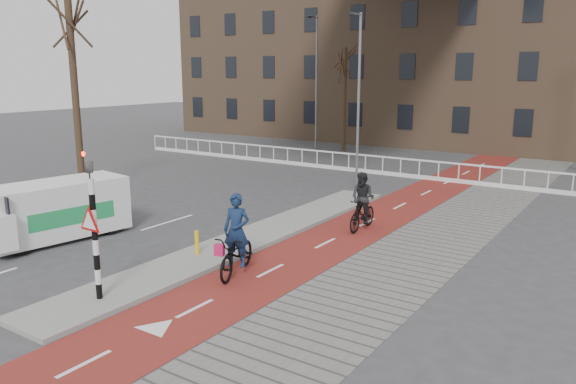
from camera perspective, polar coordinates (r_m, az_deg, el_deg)
The scene contains 15 objects.
ground at distance 15.03m, azimuth -11.04°, elevation -8.97°, with size 120.00×120.00×0.00m, color #38383A.
bike_lane at distance 22.24m, azimuth 10.29°, elevation -1.91°, with size 2.50×60.00×0.01m, color maroon.
sidewalk at distance 21.33m, azimuth 17.19°, elevation -2.89°, with size 3.00×60.00×0.01m, color slate.
curb_island at distance 18.29m, azimuth -3.77°, elevation -4.68°, with size 1.80×16.00×0.12m, color gray.
traffic_signal at distance 13.61m, azimuth -19.19°, elevation -2.90°, with size 0.80×0.80×3.68m.
bollard at distance 16.60m, azimuth -9.24°, elevation -5.10°, with size 0.12×0.12×0.71m, color yellow.
cyclist_near at distance 15.10m, azimuth -5.21°, elevation -5.65°, with size 1.36×2.29×2.21m.
cyclist_far at distance 19.32m, azimuth 7.58°, elevation -1.45°, with size 0.87×1.88×2.00m.
van at distance 19.55m, azimuth -22.54°, elevation -1.66°, with size 2.42×4.62×1.89m.
railing at distance 31.16m, azimuth 4.55°, elevation 2.88°, with size 28.00×0.10×0.99m.
townhouse_row at distance 43.87m, azimuth 17.12°, elevation 14.96°, with size 46.00×10.00×15.90m.
tree_left at distance 26.06m, azimuth -20.79°, elevation 8.98°, with size 0.31×0.31×8.47m, color #332316.
tree_mid at distance 38.14m, azimuth 5.75°, elevation 9.28°, with size 0.27×0.27×6.82m, color #332316.
streetlight_near at distance 25.87m, azimuth 7.17°, elevation 8.97°, with size 0.12×0.12×7.85m, color slate.
streetlight_left at distance 38.89m, azimuth 2.89°, elevation 10.91°, with size 0.12×0.12×8.89m, color slate.
Camera 1 is at (10.01, -9.83, 5.40)m, focal length 35.00 mm.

